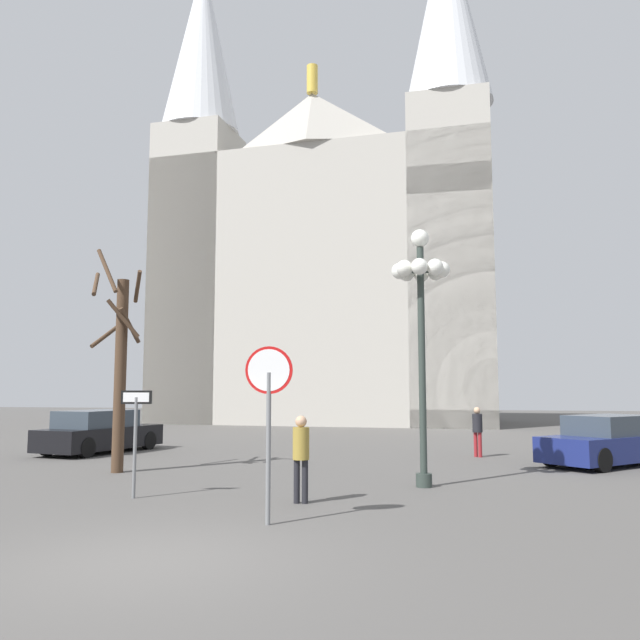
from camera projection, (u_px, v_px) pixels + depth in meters
The scene contains 10 objects.
ground_plane at pixel (145, 561), 8.10m from camera, with size 120.00×120.00×0.00m, color #514F4C.
cathedral at pixel (327, 257), 42.43m from camera, with size 22.18×12.64×32.74m.
stop_sign at pixel (269, 398), 10.47m from camera, with size 0.78×0.14×2.87m.
one_way_arrow_sign at pixel (136, 428), 12.90m from camera, with size 0.62×0.14×2.14m.
street_lamp at pixel (421, 298), 14.65m from camera, with size 1.33×1.33×5.84m.
bare_tree at pixel (119, 363), 16.95m from camera, with size 1.61×1.63×5.92m.
parked_car_near_black at pixel (99, 433), 21.91m from camera, with size 2.68×4.82×1.44m.
parked_car_far_navy at pixel (607, 442), 18.20m from camera, with size 4.19×4.19×1.42m.
pedestrian_walking at pixel (477, 427), 20.53m from camera, with size 0.32×0.32×1.58m.
pedestrian_standing at pixel (301, 450), 12.29m from camera, with size 0.32×0.32×1.66m.
Camera 1 is at (3.83, -7.78, 2.18)m, focal length 35.94 mm.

